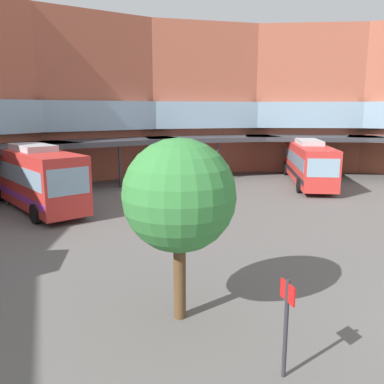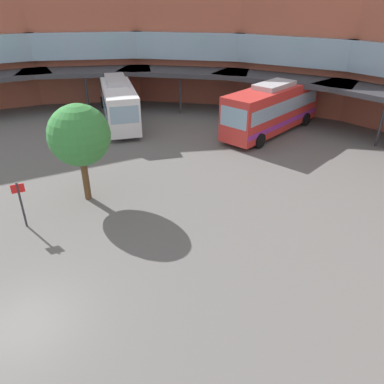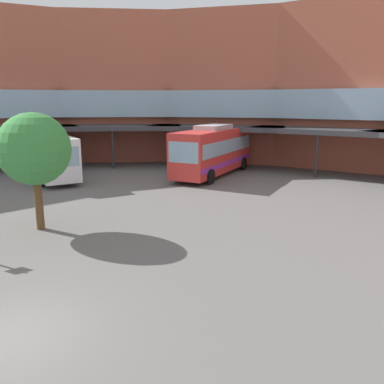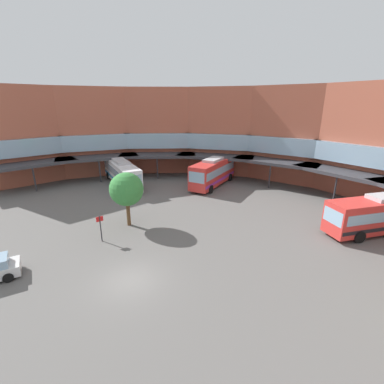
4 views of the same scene
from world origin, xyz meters
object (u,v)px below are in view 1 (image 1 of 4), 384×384
object	(u,v)px
bus_1	(308,161)
plaza_tree	(179,196)
bus_2	(35,176)
stop_sign_post	(286,318)

from	to	relation	value
bus_1	plaza_tree	world-z (taller)	plaza_tree
bus_1	bus_2	distance (m)	21.27
bus_1	stop_sign_post	world-z (taller)	bus_1
plaza_tree	stop_sign_post	world-z (taller)	plaza_tree
bus_2	plaza_tree	distance (m)	16.57
bus_1	bus_2	bearing A→B (deg)	-59.40
bus_2	plaza_tree	bearing A→B (deg)	-5.35
bus_2	stop_sign_post	size ratio (longest dim) A/B	4.38
bus_2	plaza_tree	world-z (taller)	plaza_tree
bus_1	plaza_tree	size ratio (longest dim) A/B	2.08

